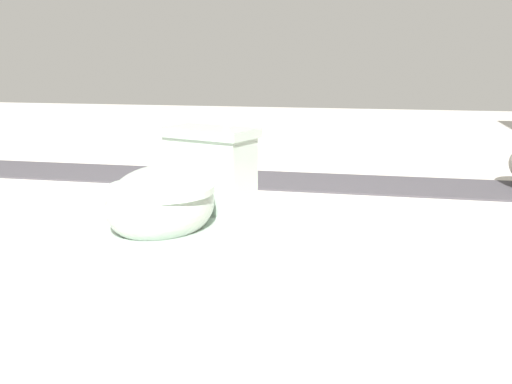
{
  "coord_description": "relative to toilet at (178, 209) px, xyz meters",
  "views": [
    {
      "loc": [
        2.31,
        0.95,
        0.78
      ],
      "look_at": [
        0.23,
        0.5,
        0.3
      ],
      "focal_mm": 42.0,
      "sensor_mm": 36.0,
      "label": 1
    }
  ],
  "objects": [
    {
      "name": "toilet",
      "position": [
        0.0,
        0.0,
        0.0
      ],
      "size": [
        0.72,
        0.55,
        0.52
      ],
      "rotation": [
        0.0,
        0.0,
        -0.33
      ],
      "color": "#B2C6B7",
      "rests_on": "ground"
    },
    {
      "name": "ground_plane",
      "position": [
        -0.23,
        -0.2,
        -0.22
      ],
      "size": [
        14.0,
        14.0,
        0.0
      ],
      "primitive_type": "plane",
      "color": "beige"
    },
    {
      "name": "gravel_strip",
      "position": [
        -1.62,
        0.3,
        -0.21
      ],
      "size": [
        0.56,
        8.0,
        0.01
      ],
      "primitive_type": "cube",
      "color": "#423F44",
      "rests_on": "ground"
    }
  ]
}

